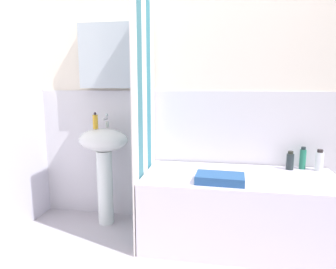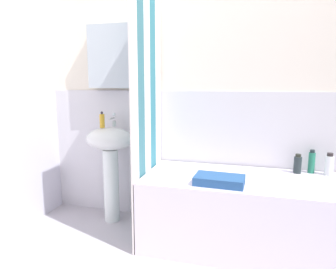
{
  "view_description": "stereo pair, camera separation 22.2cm",
  "coord_description": "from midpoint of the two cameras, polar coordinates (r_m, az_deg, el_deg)",
  "views": [
    {
      "loc": [
        0.16,
        -1.48,
        1.28
      ],
      "look_at": [
        -0.22,
        0.7,
        0.9
      ],
      "focal_mm": 32.76,
      "sensor_mm": 36.0,
      "label": 1
    },
    {
      "loc": [
        0.37,
        -1.43,
        1.28
      ],
      "look_at": [
        -0.22,
        0.7,
        0.9
      ],
      "focal_mm": 32.76,
      "sensor_mm": 36.0,
      "label": 2
    }
  ],
  "objects": [
    {
      "name": "wall_back_tiled",
      "position": [
        2.74,
        8.94,
        6.75
      ],
      "size": [
        3.6,
        0.18,
        2.4
      ],
      "color": "white",
      "rests_on": "ground_plane"
    },
    {
      "name": "body_wash_bottle",
      "position": [
        2.75,
        29.9,
        -4.94
      ],
      "size": [
        0.06,
        0.06,
        0.18
      ],
      "color": "white",
      "rests_on": "bathtub"
    },
    {
      "name": "towel_folded",
      "position": [
        2.25,
        12.37,
        -8.32
      ],
      "size": [
        0.36,
        0.23,
        0.06
      ],
      "primitive_type": "cube",
      "rotation": [
        0.0,
        0.0,
        -0.05
      ],
      "color": "#27508A",
      "rests_on": "bathtub"
    },
    {
      "name": "sink",
      "position": [
        2.8,
        -8.49,
        -3.52
      ],
      "size": [
        0.44,
        0.34,
        0.88
      ],
      "color": "white",
      "rests_on": "ground_plane"
    },
    {
      "name": "conditioner_bottle",
      "position": [
        2.7,
        25.19,
        -5.06
      ],
      "size": [
        0.06,
        0.06,
        0.16
      ],
      "color": "#252F32",
      "rests_on": "bathtub"
    },
    {
      "name": "soap_dispenser",
      "position": [
        2.76,
        -9.93,
        2.56
      ],
      "size": [
        0.05,
        0.05,
        0.15
      ],
      "color": "gold",
      "rests_on": "sink"
    },
    {
      "name": "shampoo_bottle",
      "position": [
        2.75,
        27.3,
        -4.6
      ],
      "size": [
        0.05,
        0.05,
        0.19
      ],
      "color": "#22775A",
      "rests_on": "bathtub"
    },
    {
      "name": "bathtub",
      "position": [
        2.53,
        15.95,
        -13.85
      ],
      "size": [
        1.49,
        0.69,
        0.56
      ],
      "primitive_type": "cube",
      "color": "white",
      "rests_on": "ground_plane"
    },
    {
      "name": "faucet",
      "position": [
        2.82,
        -7.96,
        2.68
      ],
      "size": [
        0.03,
        0.12,
        0.12
      ],
      "color": "silver",
      "rests_on": "sink"
    },
    {
      "name": "shower_curtain",
      "position": [
        2.45,
        -1.32,
        3.22
      ],
      "size": [
        0.01,
        0.69,
        2.0
      ],
      "color": "white",
      "rests_on": "ground_plane"
    }
  ]
}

